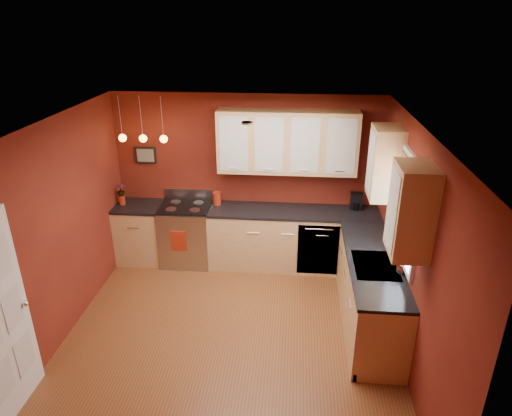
# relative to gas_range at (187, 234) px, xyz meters

# --- Properties ---
(floor) EXTENTS (4.20, 4.20, 0.00)m
(floor) POSITION_rel_gas_range_xyz_m (0.92, -1.80, -0.48)
(floor) COLOR brown
(floor) RESTS_ON ground
(ceiling) EXTENTS (4.00, 4.20, 0.02)m
(ceiling) POSITION_rel_gas_range_xyz_m (0.92, -1.80, 2.12)
(ceiling) COLOR white
(ceiling) RESTS_ON wall_back
(wall_back) EXTENTS (4.00, 0.02, 2.60)m
(wall_back) POSITION_rel_gas_range_xyz_m (0.92, 0.30, 0.82)
(wall_back) COLOR maroon
(wall_back) RESTS_ON floor
(wall_front) EXTENTS (4.00, 0.02, 2.60)m
(wall_front) POSITION_rel_gas_range_xyz_m (0.92, -3.90, 0.82)
(wall_front) COLOR maroon
(wall_front) RESTS_ON floor
(wall_left) EXTENTS (0.02, 4.20, 2.60)m
(wall_left) POSITION_rel_gas_range_xyz_m (-1.08, -1.80, 0.82)
(wall_left) COLOR maroon
(wall_left) RESTS_ON floor
(wall_right) EXTENTS (0.02, 4.20, 2.60)m
(wall_right) POSITION_rel_gas_range_xyz_m (2.92, -1.80, 0.82)
(wall_right) COLOR maroon
(wall_right) RESTS_ON floor
(base_cabinets_back_left) EXTENTS (0.70, 0.60, 0.90)m
(base_cabinets_back_left) POSITION_rel_gas_range_xyz_m (-0.73, -0.00, -0.03)
(base_cabinets_back_left) COLOR tan
(base_cabinets_back_left) RESTS_ON floor
(base_cabinets_back_right) EXTENTS (2.54, 0.60, 0.90)m
(base_cabinets_back_right) POSITION_rel_gas_range_xyz_m (1.65, -0.00, -0.03)
(base_cabinets_back_right) COLOR tan
(base_cabinets_back_right) RESTS_ON floor
(base_cabinets_right) EXTENTS (0.60, 2.10, 0.90)m
(base_cabinets_right) POSITION_rel_gas_range_xyz_m (2.62, -1.35, -0.03)
(base_cabinets_right) COLOR tan
(base_cabinets_right) RESTS_ON floor
(counter_back_left) EXTENTS (0.70, 0.62, 0.04)m
(counter_back_left) POSITION_rel_gas_range_xyz_m (-0.73, -0.00, 0.44)
(counter_back_left) COLOR black
(counter_back_left) RESTS_ON base_cabinets_back_left
(counter_back_right) EXTENTS (2.54, 0.62, 0.04)m
(counter_back_right) POSITION_rel_gas_range_xyz_m (1.65, -0.00, 0.44)
(counter_back_right) COLOR black
(counter_back_right) RESTS_ON base_cabinets_back_right
(counter_right) EXTENTS (0.62, 2.10, 0.04)m
(counter_right) POSITION_rel_gas_range_xyz_m (2.62, -1.35, 0.44)
(counter_right) COLOR black
(counter_right) RESTS_ON base_cabinets_right
(gas_range) EXTENTS (0.76, 0.64, 1.11)m
(gas_range) POSITION_rel_gas_range_xyz_m (0.00, 0.00, 0.00)
(gas_range) COLOR #ACACB0
(gas_range) RESTS_ON floor
(dishwasher_front) EXTENTS (0.60, 0.02, 0.80)m
(dishwasher_front) POSITION_rel_gas_range_xyz_m (2.02, -0.29, -0.03)
(dishwasher_front) COLOR #ACACB0
(dishwasher_front) RESTS_ON base_cabinets_back_right
(sink) EXTENTS (0.50, 0.70, 0.33)m
(sink) POSITION_rel_gas_range_xyz_m (2.62, -1.50, 0.43)
(sink) COLOR #98989D
(sink) RESTS_ON counter_right
(window) EXTENTS (0.06, 1.02, 1.22)m
(window) POSITION_rel_gas_range_xyz_m (2.89, -1.50, 1.21)
(window) COLOR white
(window) RESTS_ON wall_right
(upper_cabinets_back) EXTENTS (2.00, 0.35, 0.90)m
(upper_cabinets_back) POSITION_rel_gas_range_xyz_m (1.52, 0.12, 1.47)
(upper_cabinets_back) COLOR tan
(upper_cabinets_back) RESTS_ON wall_back
(upper_cabinets_right) EXTENTS (0.35, 1.95, 0.90)m
(upper_cabinets_right) POSITION_rel_gas_range_xyz_m (2.75, -1.48, 1.47)
(upper_cabinets_right) COLOR tan
(upper_cabinets_right) RESTS_ON wall_right
(wall_picture) EXTENTS (0.32, 0.03, 0.26)m
(wall_picture) POSITION_rel_gas_range_xyz_m (-0.63, 0.28, 1.17)
(wall_picture) COLOR black
(wall_picture) RESTS_ON wall_back
(pendant_lights) EXTENTS (0.71, 0.11, 0.66)m
(pendant_lights) POSITION_rel_gas_range_xyz_m (-0.53, -0.05, 1.53)
(pendant_lights) COLOR #98989D
(pendant_lights) RESTS_ON ceiling
(red_canister) EXTENTS (0.13, 0.13, 0.20)m
(red_canister) POSITION_rel_gas_range_xyz_m (0.47, 0.13, 0.56)
(red_canister) COLOR #9C2710
(red_canister) RESTS_ON counter_back_right
(red_vase) EXTENTS (0.09, 0.09, 0.15)m
(red_vase) POSITION_rel_gas_range_xyz_m (-0.98, 0.00, 0.53)
(red_vase) COLOR #9C2710
(red_vase) RESTS_ON counter_back_left
(flowers) EXTENTS (0.15, 0.15, 0.20)m
(flowers) POSITION_rel_gas_range_xyz_m (-0.98, 0.00, 0.69)
(flowers) COLOR #9C2710
(flowers) RESTS_ON red_vase
(coffee_maker) EXTENTS (0.18, 0.18, 0.25)m
(coffee_maker) POSITION_rel_gas_range_xyz_m (2.57, 0.15, 0.57)
(coffee_maker) COLOR black
(coffee_maker) RESTS_ON counter_back_right
(soap_pump) EXTENTS (0.11, 0.12, 0.20)m
(soap_pump) POSITION_rel_gas_range_xyz_m (2.84, -1.66, 0.56)
(soap_pump) COLOR white
(soap_pump) RESTS_ON counter_right
(dish_towel) EXTENTS (0.24, 0.02, 0.32)m
(dish_towel) POSITION_rel_gas_range_xyz_m (-0.05, -0.33, 0.04)
(dish_towel) COLOR #9C2710
(dish_towel) RESTS_ON gas_range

